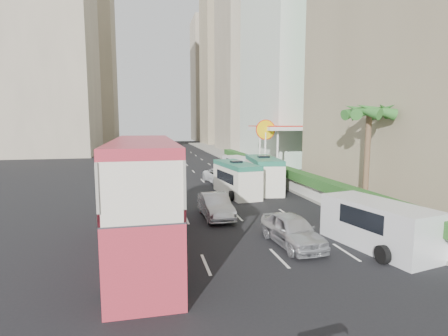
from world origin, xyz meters
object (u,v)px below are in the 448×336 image
object	(u,v)px
palm_tree	(367,161)
panel_van_near	(377,225)
van_asset	(220,183)
panel_van_far	(238,166)
car_silver_lane_b	(292,245)
minibus_far	(263,174)
car_silver_lane_a	(215,217)
minibus_near	(236,179)
double_decker_bus	(144,197)
shell_station	(284,149)

from	to	relation	value
palm_tree	panel_van_near	bearing A→B (deg)	-119.74
van_asset	panel_van_far	world-z (taller)	panel_van_far
car_silver_lane_b	van_asset	world-z (taller)	car_silver_lane_b
minibus_far	panel_van_far	distance (m)	9.82
car_silver_lane_a	minibus_near	world-z (taller)	minibus_near
car_silver_lane_a	minibus_near	bearing A→B (deg)	63.51
car_silver_lane_a	van_asset	world-z (taller)	car_silver_lane_a
double_decker_bus	shell_station	bearing A→B (deg)	55.18
minibus_far	palm_tree	xyz separation A→B (m)	(3.89, -8.73, 1.95)
panel_van_near	shell_station	xyz separation A→B (m)	(5.48, 24.74, 1.67)
car_silver_lane_b	minibus_far	world-z (taller)	minibus_far
panel_van_near	palm_tree	distance (m)	7.00
car_silver_lane_b	van_asset	size ratio (longest dim) A/B	0.90
van_asset	panel_van_far	xyz separation A→B (m)	(3.23, 5.18, 1.00)
double_decker_bus	palm_tree	size ratio (longest dim) A/B	1.72
car_silver_lane_a	car_silver_lane_b	size ratio (longest dim) A/B	1.02
shell_station	palm_tree	bearing A→B (deg)	-96.60
double_decker_bus	minibus_near	xyz separation A→B (m)	(7.17, 11.44, -1.21)
double_decker_bus	shell_station	size ratio (longest dim) A/B	1.38
car_silver_lane_a	panel_van_far	distance (m)	18.52
van_asset	minibus_near	bearing A→B (deg)	-97.17
car_silver_lane_a	minibus_far	world-z (taller)	minibus_far
van_asset	minibus_near	size ratio (longest dim) A/B	0.82
car_silver_lane_b	minibus_far	distance (m)	13.75
car_silver_lane_b	panel_van_near	distance (m)	4.05
double_decker_bus	panel_van_far	bearing A→B (deg)	65.45
minibus_far	car_silver_lane_b	bearing A→B (deg)	-95.90
panel_van_far	van_asset	bearing A→B (deg)	-130.75
minibus_near	minibus_far	size ratio (longest dim) A/B	0.92
double_decker_bus	minibus_far	size ratio (longest dim) A/B	1.70
car_silver_lane_b	panel_van_far	bearing A→B (deg)	77.07
minibus_far	shell_station	bearing A→B (deg)	66.65
double_decker_bus	palm_tree	distance (m)	14.39
double_decker_bus	car_silver_lane_a	size ratio (longest dim) A/B	2.47
panel_van_near	shell_station	size ratio (longest dim) A/B	0.67
van_asset	minibus_far	bearing A→B (deg)	-66.57
car_silver_lane_b	van_asset	bearing A→B (deg)	84.82
palm_tree	panel_van_far	bearing A→B (deg)	100.72
minibus_near	panel_van_near	world-z (taller)	minibus_near
minibus_near	double_decker_bus	bearing A→B (deg)	-128.81
minibus_near	minibus_far	world-z (taller)	minibus_far
double_decker_bus	minibus_far	world-z (taller)	double_decker_bus
minibus_near	panel_van_near	bearing A→B (deg)	-82.47
double_decker_bus	panel_van_far	size ratio (longest dim) A/B	2.21
palm_tree	shell_station	xyz separation A→B (m)	(2.20, 19.00, -0.63)
panel_van_near	palm_tree	xyz separation A→B (m)	(3.28, 5.74, 2.30)
minibus_far	palm_tree	size ratio (longest dim) A/B	1.01
panel_van_far	minibus_far	bearing A→B (deg)	-101.00
car_silver_lane_b	minibus_far	bearing A→B (deg)	72.48
palm_tree	minibus_near	bearing A→B (deg)	131.71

